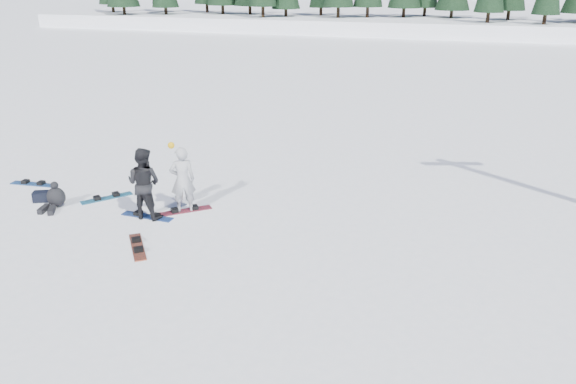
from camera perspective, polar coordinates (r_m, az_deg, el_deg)
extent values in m
plane|color=white|center=(14.99, -11.08, -3.59)|extent=(420.00, 420.00, 0.00)
cube|color=white|center=(67.55, 12.29, 14.73)|extent=(90.00, 14.00, 5.00)
ellipsoid|color=white|center=(198.37, -5.31, 15.50)|extent=(143.00, 110.00, 49.50)
ellipsoid|color=white|center=(213.25, 21.93, 14.24)|extent=(182.00, 140.00, 53.20)
ellipsoid|color=white|center=(266.79, -16.34, 16.10)|extent=(169.00, 130.00, 52.00)
imported|color=#AEAFB3|center=(15.63, -10.66, 1.21)|extent=(0.82, 0.75, 1.88)
sphere|color=#DA9E0B|center=(15.31, -11.79, 4.66)|extent=(0.18, 0.18, 0.18)
imported|color=black|center=(15.47, -14.43, 0.86)|extent=(0.97, 0.76, 1.96)
ellipsoid|color=black|center=(17.22, -22.49, -0.46)|extent=(0.68, 0.63, 0.57)
sphere|color=black|center=(17.10, -22.65, 0.63)|extent=(0.22, 0.22, 0.22)
cube|color=black|center=(16.93, -22.88, -1.71)|extent=(0.37, 0.50, 0.14)
cube|color=black|center=(17.10, -23.57, -1.59)|extent=(0.26, 0.52, 0.14)
cube|color=black|center=(17.85, -23.75, -0.42)|extent=(0.53, 0.46, 0.30)
cube|color=maroon|center=(15.96, -10.44, -1.90)|extent=(1.32, 1.19, 0.03)
cube|color=navy|center=(15.82, -14.11, -2.42)|extent=(1.51, 0.33, 0.03)
cube|color=maroon|center=(14.17, -15.04, -5.40)|extent=(1.14, 1.36, 0.03)
cube|color=teal|center=(17.44, -17.93, -0.59)|extent=(1.15, 1.35, 0.03)
cube|color=#1A4C94|center=(19.43, -24.44, 0.74)|extent=(1.52, 0.42, 0.03)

